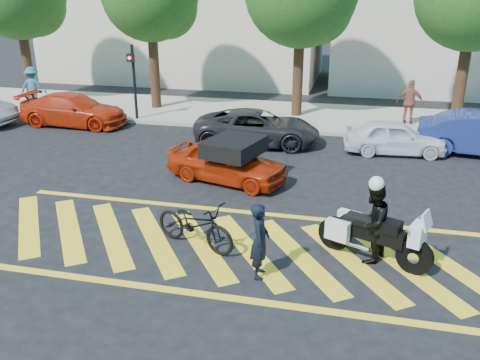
% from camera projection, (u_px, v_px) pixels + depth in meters
% --- Properties ---
extents(ground, '(90.00, 90.00, 0.00)m').
position_uv_depth(ground, '(227.00, 247.00, 11.31)').
color(ground, black).
rests_on(ground, ground).
extents(sidewalk, '(60.00, 5.00, 0.15)m').
position_uv_depth(sidewalk, '(296.00, 116.00, 22.17)').
color(sidewalk, '#9E998E').
rests_on(sidewalk, ground).
extents(crosswalk, '(12.33, 4.00, 0.01)m').
position_uv_depth(crosswalk, '(225.00, 247.00, 11.31)').
color(crosswalk, yellow).
rests_on(crosswalk, ground).
extents(signal_pole, '(0.28, 0.43, 3.20)m').
position_uv_depth(signal_pole, '(133.00, 77.00, 20.84)').
color(signal_pole, black).
rests_on(signal_pole, ground).
extents(officer_bike, '(0.44, 0.61, 1.57)m').
position_uv_depth(officer_bike, '(260.00, 241.00, 9.92)').
color(officer_bike, black).
rests_on(officer_bike, ground).
extents(bicycle, '(2.19, 1.41, 1.08)m').
position_uv_depth(bicycle, '(195.00, 224.00, 11.15)').
color(bicycle, black).
rests_on(bicycle, ground).
extents(police_motorcycle, '(2.36, 1.33, 1.10)m').
position_uv_depth(police_motorcycle, '(372.00, 234.00, 10.58)').
color(police_motorcycle, black).
rests_on(police_motorcycle, ground).
extents(officer_moto, '(0.94, 1.04, 1.74)m').
position_uv_depth(officer_moto, '(373.00, 223.00, 10.47)').
color(officer_moto, black).
rests_on(officer_moto, ground).
extents(red_convertible, '(3.85, 2.35, 1.22)m').
position_uv_depth(red_convertible, '(227.00, 161.00, 14.88)').
color(red_convertible, '#A72107').
rests_on(red_convertible, ground).
extents(parked_left, '(4.48, 1.89, 1.29)m').
position_uv_depth(parked_left, '(74.00, 110.00, 20.84)').
color(parked_left, red).
rests_on(parked_left, ground).
extents(parked_mid_left, '(4.67, 2.48, 1.25)m').
position_uv_depth(parked_mid_left, '(257.00, 127.00, 18.35)').
color(parked_mid_left, black).
rests_on(parked_mid_left, ground).
extents(parked_mid_right, '(3.52, 1.67, 1.16)m').
position_uv_depth(parked_mid_right, '(395.00, 137.00, 17.34)').
color(parked_mid_right, silver).
rests_on(parked_mid_right, ground).
extents(pedestrian_left, '(1.29, 0.92, 1.80)m').
position_uv_depth(pedestrian_left, '(33.00, 87.00, 23.40)').
color(pedestrian_left, teal).
rests_on(pedestrian_left, sidewalk).
extents(pedestrian_right, '(1.11, 0.64, 1.79)m').
position_uv_depth(pedestrian_right, '(410.00, 102.00, 20.37)').
color(pedestrian_right, '#9B5546').
rests_on(pedestrian_right, sidewalk).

